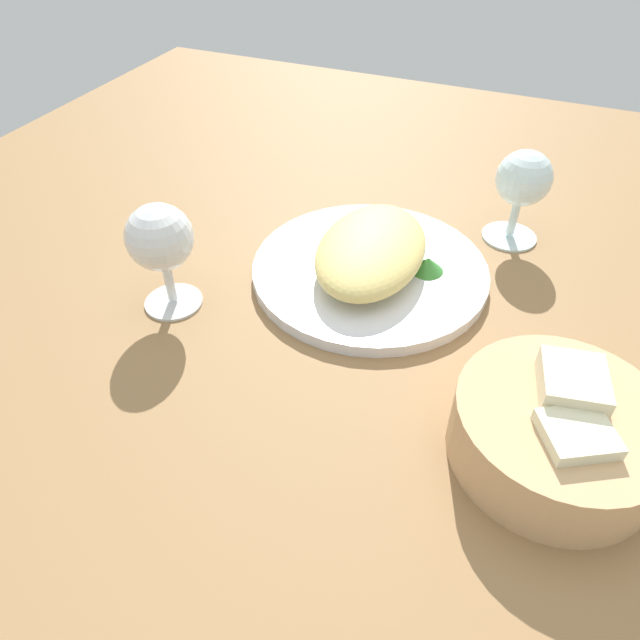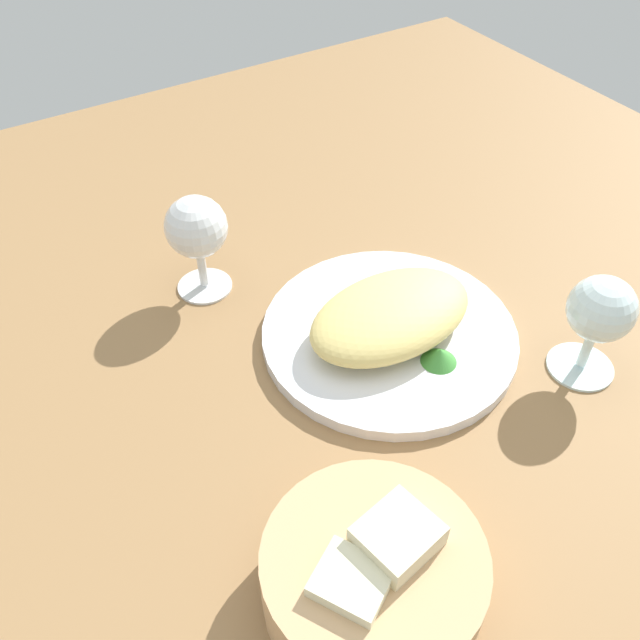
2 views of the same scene
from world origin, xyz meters
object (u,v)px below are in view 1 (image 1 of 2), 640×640
Objects in this scene: bread_basket at (558,431)px; wine_glass_far at (522,184)px; plate at (370,270)px; wine_glass_near at (161,242)px.

bread_basket is 1.47× the size of wine_glass_far.
plate is 2.34× the size of wine_glass_far.
bread_basket is 33.26cm from wine_glass_far.
plate is at bearing -43.75° from wine_glass_far.
bread_basket reaches higher than plate.
plate is 20.96cm from wine_glass_far.
wine_glass_near reaches higher than plate.
plate is at bearing 125.77° from wine_glass_near.
wine_glass_far reaches higher than plate.
wine_glass_near is 42.06cm from wine_glass_far.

